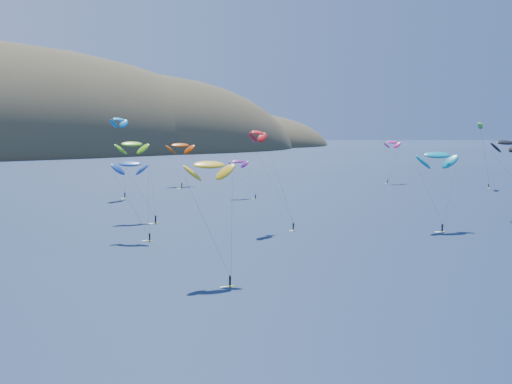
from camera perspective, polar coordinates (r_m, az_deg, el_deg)
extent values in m
ellipsoid|color=#3D3526|center=(656.50, -9.59, 2.53)|extent=(320.00, 220.00, 156.00)
ellipsoid|color=#3D3526|center=(748.49, -2.52, 3.31)|extent=(240.00, 180.00, 84.00)
cube|color=#D1E119|center=(110.13, -2.10, -7.56)|extent=(1.37, 0.54, 0.07)
cylinder|color=black|center=(109.94, -2.10, -7.13)|extent=(0.31, 0.31, 1.43)
sphere|color=#8C6047|center=(109.76, -2.10, -6.71)|extent=(0.24, 0.24, 0.24)
ellipsoid|color=yellow|center=(115.25, -3.78, 2.19)|extent=(8.76, 4.85, 4.67)
cube|color=#D1E119|center=(178.84, -8.03, -2.50)|extent=(1.64, 0.68, 0.09)
cylinder|color=black|center=(178.71, -8.04, -2.18)|extent=(0.37, 0.37, 1.71)
sphere|color=#8C6047|center=(178.57, -8.04, -1.87)|extent=(0.29, 0.29, 0.29)
ellipsoid|color=#73D416|center=(186.75, -9.91, 3.81)|extent=(9.04, 5.13, 4.79)
cube|color=#D1E119|center=(239.67, -10.45, -0.48)|extent=(1.46, 1.22, 0.08)
cylinder|color=black|center=(239.58, -10.45, -0.26)|extent=(0.35, 0.35, 1.60)
sphere|color=#8C6047|center=(239.48, -10.46, -0.04)|extent=(0.27, 0.27, 0.27)
ellipsoid|color=#057EC0|center=(243.98, -10.93, 5.72)|extent=(10.08, 8.95, 5.19)
cube|color=#D1E119|center=(169.07, 14.66, -3.10)|extent=(1.55, 0.85, 0.08)
cylinder|color=black|center=(168.93, 14.67, -2.78)|extent=(0.35, 0.35, 1.60)
sphere|color=#8C6047|center=(168.80, 14.68, -2.47)|extent=(0.27, 0.27, 0.27)
ellipsoid|color=#048AA4|center=(174.51, 14.27, 2.89)|extent=(11.61, 7.82, 5.93)
cube|color=#D1E119|center=(232.99, -0.04, -0.56)|extent=(1.27, 0.50, 0.07)
cylinder|color=black|center=(232.91, -0.04, -0.37)|extent=(0.29, 0.29, 1.32)
sphere|color=#8C6047|center=(232.83, -0.04, -0.19)|extent=(0.22, 0.22, 0.22)
ellipsoid|color=#7D128C|center=(237.21, -1.44, 2.46)|extent=(7.47, 4.12, 3.98)
ellipsoid|color=black|center=(201.86, 19.34, 3.76)|extent=(9.50, 6.38, 4.85)
cube|color=#D1E119|center=(297.28, 10.49, 0.69)|extent=(1.27, 0.49, 0.07)
cylinder|color=black|center=(297.21, 10.49, 0.83)|extent=(0.29, 0.29, 1.32)
sphere|color=#8C6047|center=(297.15, 10.49, 0.98)|extent=(0.22, 0.22, 0.22)
ellipsoid|color=#DC1981|center=(300.91, 10.83, 3.93)|extent=(8.45, 4.64, 4.51)
cube|color=#D1E119|center=(166.13, 3.00, -3.08)|extent=(1.39, 1.03, 0.08)
cylinder|color=black|center=(166.00, 3.00, -2.78)|extent=(0.32, 0.32, 1.47)
sphere|color=#8C6047|center=(165.88, 3.00, -2.49)|extent=(0.25, 0.25, 0.25)
ellipsoid|color=red|center=(167.42, 0.13, 4.77)|extent=(8.34, 6.86, 4.24)
cube|color=#D1E119|center=(152.90, -8.50, -3.89)|extent=(1.25, 1.19, 0.07)
cylinder|color=black|center=(152.77, -8.50, -3.58)|extent=(0.31, 0.31, 1.43)
sphere|color=#8C6047|center=(152.64, -8.51, -3.27)|extent=(0.24, 0.24, 0.24)
ellipsoid|color=#1A42A0|center=(155.89, -10.05, 2.24)|extent=(8.27, 7.99, 4.38)
cube|color=#D1E119|center=(272.16, -5.95, 0.30)|extent=(1.69, 0.59, 0.09)
cylinder|color=black|center=(272.07, -5.95, 0.52)|extent=(0.39, 0.39, 1.78)
sphere|color=#8C6047|center=(271.98, -5.95, 0.74)|extent=(0.30, 0.30, 0.30)
ellipsoid|color=#CB3D00|center=(284.33, -6.09, 3.74)|extent=(11.90, 6.12, 6.46)
cube|color=#D1E119|center=(286.35, 18.11, 0.32)|extent=(1.30, 1.11, 0.07)
cylinder|color=black|center=(286.28, 18.11, 0.48)|extent=(0.31, 0.31, 1.43)
sphere|color=#8C6047|center=(286.21, 18.12, 0.65)|extent=(0.24, 0.24, 0.24)
ellipsoid|color=#59B33C|center=(288.19, 17.51, 5.24)|extent=(7.60, 6.87, 3.93)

